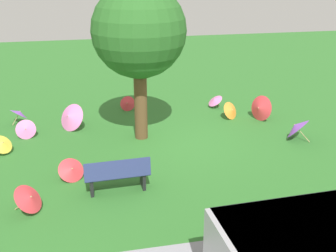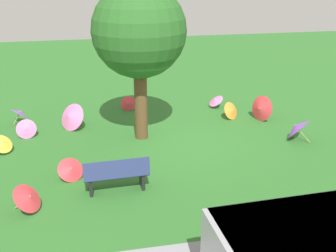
{
  "view_description": "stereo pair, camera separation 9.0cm",
  "coord_description": "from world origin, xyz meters",
  "px_view_note": "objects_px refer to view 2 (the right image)",
  "views": [
    {
      "loc": [
        2.64,
        11.83,
        5.26
      ],
      "look_at": [
        0.14,
        0.17,
        0.6
      ],
      "focal_mm": 44.47,
      "sensor_mm": 36.0,
      "label": 1
    },
    {
      "loc": [
        2.55,
        11.85,
        5.26
      ],
      "look_at": [
        0.14,
        0.17,
        0.6
      ],
      "focal_mm": 44.47,
      "sensor_mm": 36.0,
      "label": 2
    }
  ],
  "objects_px": {
    "park_bench": "(117,175)",
    "parasol_red_1": "(71,169)",
    "parasol_purple_1": "(20,112)",
    "parasol_yellow_0": "(2,143)",
    "shade_tree": "(139,32)",
    "parasol_red_2": "(260,108)",
    "parasol_pink_0": "(26,129)",
    "parasol_red_3": "(128,103)",
    "parasol_pink_3": "(70,117)",
    "parasol_pink_1": "(215,100)",
    "parasol_red_0": "(29,197)",
    "parasol_orange_1": "(232,110)",
    "parasol_purple_0": "(297,127)"
  },
  "relations": [
    {
      "from": "parasol_purple_0",
      "to": "parasol_purple_1",
      "type": "height_order",
      "value": "parasol_purple_0"
    },
    {
      "from": "parasol_yellow_0",
      "to": "parasol_pink_3",
      "type": "relative_size",
      "value": 0.72
    },
    {
      "from": "parasol_pink_3",
      "to": "parasol_red_1",
      "type": "bearing_deg",
      "value": 90.75
    },
    {
      "from": "parasol_pink_0",
      "to": "parasol_purple_0",
      "type": "xyz_separation_m",
      "value": [
        -8.44,
        1.92,
        0.13
      ]
    },
    {
      "from": "parasol_pink_0",
      "to": "parasol_pink_3",
      "type": "relative_size",
      "value": 0.57
    },
    {
      "from": "parasol_red_3",
      "to": "parasol_pink_1",
      "type": "bearing_deg",
      "value": 173.57
    },
    {
      "from": "parasol_pink_3",
      "to": "parasol_purple_1",
      "type": "bearing_deg",
      "value": -29.37
    },
    {
      "from": "parasol_pink_0",
      "to": "parasol_red_2",
      "type": "distance_m",
      "value": 8.03
    },
    {
      "from": "parasol_red_0",
      "to": "parasol_pink_1",
      "type": "relative_size",
      "value": 1.3
    },
    {
      "from": "parasol_red_2",
      "to": "parasol_purple_0",
      "type": "bearing_deg",
      "value": 102.46
    },
    {
      "from": "parasol_red_0",
      "to": "parasol_purple_0",
      "type": "bearing_deg",
      "value": -161.72
    },
    {
      "from": "parasol_red_1",
      "to": "parasol_yellow_0",
      "type": "relative_size",
      "value": 1.01
    },
    {
      "from": "shade_tree",
      "to": "parasol_purple_1",
      "type": "xyz_separation_m",
      "value": [
        3.99,
        -2.15,
        -2.99
      ]
    },
    {
      "from": "parasol_pink_1",
      "to": "parasol_pink_3",
      "type": "xyz_separation_m",
      "value": [
        5.5,
        1.22,
        0.16
      ]
    },
    {
      "from": "parasol_purple_1",
      "to": "parasol_yellow_0",
      "type": "relative_size",
      "value": 1.02
    },
    {
      "from": "parasol_pink_1",
      "to": "parasol_red_3",
      "type": "xyz_separation_m",
      "value": [
        3.37,
        -0.38,
        -0.03
      ]
    },
    {
      "from": "parasol_orange_1",
      "to": "parasol_red_1",
      "type": "bearing_deg",
      "value": 31.67
    },
    {
      "from": "parasol_yellow_0",
      "to": "park_bench",
      "type": "bearing_deg",
      "value": 136.91
    },
    {
      "from": "parasol_yellow_0",
      "to": "parasol_red_3",
      "type": "distance_m",
      "value": 5.15
    },
    {
      "from": "shade_tree",
      "to": "parasol_red_2",
      "type": "bearing_deg",
      "value": -171.08
    },
    {
      "from": "parasol_red_1",
      "to": "parasol_yellow_0",
      "type": "distance_m",
      "value": 2.85
    },
    {
      "from": "shade_tree",
      "to": "parasol_pink_0",
      "type": "distance_m",
      "value": 4.83
    },
    {
      "from": "parasol_red_2",
      "to": "parasol_red_0",
      "type": "bearing_deg",
      "value": 30.96
    },
    {
      "from": "parasol_pink_0",
      "to": "parasol_purple_1",
      "type": "distance_m",
      "value": 1.46
    },
    {
      "from": "parasol_pink_0",
      "to": "parasol_yellow_0",
      "type": "relative_size",
      "value": 0.79
    },
    {
      "from": "parasol_red_0",
      "to": "parasol_orange_1",
      "type": "distance_m",
      "value": 8.17
    },
    {
      "from": "parasol_red_2",
      "to": "parasol_yellow_0",
      "type": "height_order",
      "value": "parasol_red_2"
    },
    {
      "from": "shade_tree",
      "to": "parasol_red_1",
      "type": "xyz_separation_m",
      "value": [
        2.2,
        2.42,
        -3.09
      ]
    },
    {
      "from": "park_bench",
      "to": "parasol_purple_1",
      "type": "distance_m",
      "value": 6.17
    },
    {
      "from": "park_bench",
      "to": "parasol_red_1",
      "type": "distance_m",
      "value": 1.42
    },
    {
      "from": "parasol_red_3",
      "to": "parasol_pink_3",
      "type": "xyz_separation_m",
      "value": [
        2.12,
        1.6,
        0.18
      ]
    },
    {
      "from": "parasol_red_0",
      "to": "parasol_red_3",
      "type": "xyz_separation_m",
      "value": [
        -2.99,
        -6.57,
        -0.1
      ]
    },
    {
      "from": "parasol_red_0",
      "to": "parasol_red_3",
      "type": "bearing_deg",
      "value": -114.44
    },
    {
      "from": "parasol_red_1",
      "to": "parasol_red_3",
      "type": "height_order",
      "value": "parasol_red_1"
    },
    {
      "from": "parasol_pink_1",
      "to": "parasol_pink_3",
      "type": "height_order",
      "value": "parasol_pink_3"
    },
    {
      "from": "parasol_red_1",
      "to": "parasol_red_2",
      "type": "height_order",
      "value": "parasol_red_2"
    },
    {
      "from": "parasol_red_3",
      "to": "parasol_pink_3",
      "type": "relative_size",
      "value": 0.6
    },
    {
      "from": "parasol_red_1",
      "to": "shade_tree",
      "type": "bearing_deg",
      "value": -132.23
    },
    {
      "from": "parasol_purple_1",
      "to": "park_bench",
      "type": "bearing_deg",
      "value": 118.04
    },
    {
      "from": "parasol_purple_1",
      "to": "parasol_pink_3",
      "type": "xyz_separation_m",
      "value": [
        -1.74,
        0.98,
        0.07
      ]
    },
    {
      "from": "parasol_red_1",
      "to": "parasol_pink_3",
      "type": "bearing_deg",
      "value": -89.25
    },
    {
      "from": "park_bench",
      "to": "parasol_red_3",
      "type": "bearing_deg",
      "value": -99.06
    },
    {
      "from": "park_bench",
      "to": "parasol_yellow_0",
      "type": "bearing_deg",
      "value": -43.09
    },
    {
      "from": "parasol_purple_0",
      "to": "parasol_pink_3",
      "type": "bearing_deg",
      "value": -18.56
    },
    {
      "from": "parasol_red_3",
      "to": "parasol_pink_3",
      "type": "bearing_deg",
      "value": 36.97
    },
    {
      "from": "parasol_red_1",
      "to": "parasol_pink_3",
      "type": "xyz_separation_m",
      "value": [
        0.05,
        -3.59,
        0.17
      ]
    },
    {
      "from": "parasol_pink_0",
      "to": "parasol_yellow_0",
      "type": "height_order",
      "value": "parasol_pink_0"
    },
    {
      "from": "parasol_red_0",
      "to": "parasol_orange_1",
      "type": "relative_size",
      "value": 1.15
    },
    {
      "from": "park_bench",
      "to": "parasol_yellow_0",
      "type": "height_order",
      "value": "park_bench"
    },
    {
      "from": "parasol_pink_3",
      "to": "parasol_purple_0",
      "type": "bearing_deg",
      "value": 161.44
    }
  ]
}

